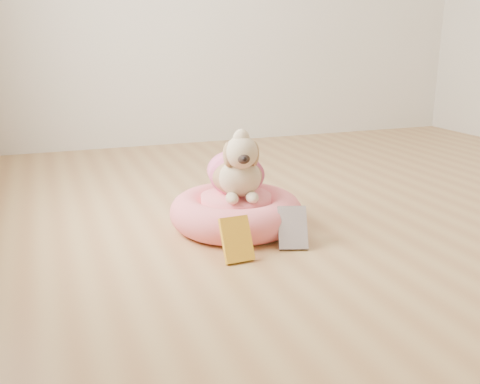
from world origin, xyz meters
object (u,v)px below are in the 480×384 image
object	(u,v)px
pet_bed	(236,212)
dog	(237,159)
book_white	(293,228)
book_yellow	(237,239)

from	to	relation	value
pet_bed	dog	xyz separation A→B (m)	(0.01, 0.02, 0.24)
dog	book_white	bearing A→B (deg)	-55.88
pet_bed	book_white	world-z (taller)	book_white
pet_bed	book_white	distance (m)	0.33
dog	book_white	distance (m)	0.41
pet_bed	dog	size ratio (longest dim) A/B	1.38
dog	book_yellow	xyz separation A→B (m)	(-0.13, -0.36, -0.23)
pet_bed	book_yellow	bearing A→B (deg)	-109.81
dog	book_yellow	bearing A→B (deg)	-98.85
book_white	dog	bearing A→B (deg)	130.69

